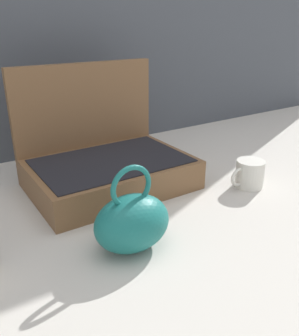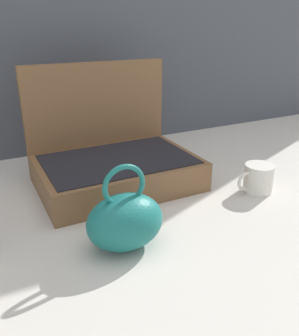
% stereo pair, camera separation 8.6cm
% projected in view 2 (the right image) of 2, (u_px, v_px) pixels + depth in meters
% --- Properties ---
extents(ground_plane, '(6.00, 6.00, 0.00)m').
position_uv_depth(ground_plane, '(148.00, 211.00, 0.93)').
color(ground_plane, beige).
extents(open_suitcase, '(0.45, 0.32, 0.34)m').
position_uv_depth(open_suitcase, '(113.00, 159.00, 1.06)').
color(open_suitcase, brown).
rests_on(open_suitcase, ground_plane).
extents(teal_pouch_handbag, '(0.17, 0.13, 0.19)m').
position_uv_depth(teal_pouch_handbag, '(125.00, 221.00, 0.76)').
color(teal_pouch_handbag, '#196B66').
rests_on(teal_pouch_handbag, ground_plane).
extents(coffee_mug, '(0.11, 0.08, 0.08)m').
position_uv_depth(coffee_mug, '(258.00, 178.00, 1.01)').
color(coffee_mug, silver).
rests_on(coffee_mug, ground_plane).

